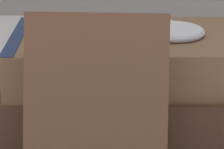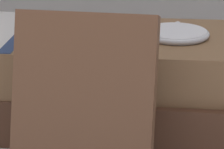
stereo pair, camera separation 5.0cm
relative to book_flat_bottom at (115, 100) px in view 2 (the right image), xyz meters
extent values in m
plane|color=silver|center=(-0.03, -0.03, -0.02)|extent=(3.00, 3.00, 0.00)
cube|color=#4C2D1E|center=(0.01, 0.00, 0.00)|extent=(0.23, 0.15, 0.04)
cube|color=navy|center=(-0.10, 0.00, 0.00)|extent=(0.02, 0.13, 0.04)
cube|color=brown|center=(0.01, 0.00, 0.04)|extent=(0.22, 0.15, 0.04)
cube|color=navy|center=(-0.09, 0.00, 0.04)|extent=(0.02, 0.13, 0.04)
cube|color=brown|center=(-0.01, -0.11, 0.04)|extent=(0.10, 0.06, 0.13)
cylinder|color=silver|center=(0.05, 0.01, 0.07)|extent=(0.06, 0.06, 0.01)
torus|color=silver|center=(0.05, 0.01, 0.07)|extent=(0.06, 0.06, 0.01)
sphere|color=silver|center=(0.05, 0.04, 0.07)|extent=(0.01, 0.01, 0.01)
torus|color=#ADADB2|center=(-0.04, 0.14, -0.02)|extent=(0.05, 0.05, 0.00)
torus|color=#ADADB2|center=(0.02, 0.13, -0.02)|extent=(0.05, 0.05, 0.00)
cylinder|color=#ADADB2|center=(-0.01, 0.14, -0.02)|extent=(0.02, 0.00, 0.00)
camera|label=1|loc=(0.03, -0.46, 0.20)|focal=85.00mm
camera|label=2|loc=(0.08, -0.46, 0.20)|focal=85.00mm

